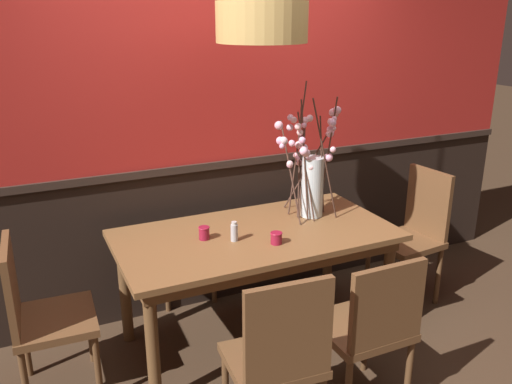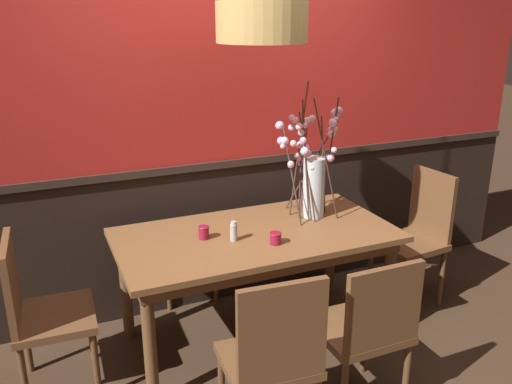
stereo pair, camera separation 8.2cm
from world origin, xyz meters
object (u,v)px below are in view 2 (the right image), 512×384
(vase_with_blossoms, at_px, (312,176))
(condiment_bottle, at_px, (234,232))
(chair_head_east_end, at_px, (417,232))
(candle_holder_nearer_center, at_px, (204,232))
(dining_table, at_px, (256,245))
(chair_near_side_right, at_px, (367,326))
(chair_head_west_end, at_px, (39,308))
(pendant_lamp, at_px, (262,22))
(chair_near_side_left, at_px, (274,355))
(candle_holder_nearer_edge, at_px, (276,238))
(chair_far_side_left, at_px, (183,224))

(vase_with_blossoms, height_order, condiment_bottle, vase_with_blossoms)
(chair_head_east_end, xyz_separation_m, candle_holder_nearer_center, (-1.59, 0.03, 0.26))
(dining_table, distance_m, condiment_bottle, 0.23)
(dining_table, bearing_deg, chair_head_east_end, 0.45)
(chair_near_side_right, relative_size, chair_head_west_end, 0.98)
(chair_near_side_right, relative_size, pendant_lamp, 0.86)
(chair_near_side_left, height_order, candle_holder_nearer_edge, chair_near_side_left)
(chair_near_side_right, height_order, vase_with_blossoms, vase_with_blossoms)
(chair_head_east_end, relative_size, candle_holder_nearer_edge, 13.53)
(chair_head_east_end, xyz_separation_m, chair_far_side_left, (-1.50, 0.82, -0.01))
(chair_far_side_left, relative_size, candle_holder_nearer_center, 12.29)
(candle_holder_nearer_edge, bearing_deg, chair_near_side_right, -70.20)
(vase_with_blossoms, relative_size, candle_holder_nearer_edge, 11.96)
(candle_holder_nearer_center, xyz_separation_m, candle_holder_nearer_edge, (0.36, -0.24, -0.00))
(vase_with_blossoms, bearing_deg, candle_holder_nearer_edge, -142.40)
(vase_with_blossoms, distance_m, candle_holder_nearer_center, 0.81)
(chair_head_west_end, relative_size, candle_holder_nearer_edge, 12.77)
(candle_holder_nearer_edge, height_order, pendant_lamp, pendant_lamp)
(dining_table, xyz_separation_m, chair_near_side_right, (0.26, -0.83, -0.16))
(chair_far_side_left, xyz_separation_m, pendant_lamp, (0.27, -0.84, 1.45))
(dining_table, bearing_deg, chair_head_west_end, 178.84)
(dining_table, distance_m, candle_holder_nearer_edge, 0.24)
(chair_near_side_right, xyz_separation_m, chair_far_side_left, (-0.50, 1.66, 0.02))
(chair_far_side_left, xyz_separation_m, vase_with_blossoms, (0.68, -0.72, 0.50))
(chair_near_side_left, bearing_deg, chair_head_east_end, 29.67)
(chair_head_west_end, height_order, vase_with_blossoms, vase_with_blossoms)
(chair_near_side_right, bearing_deg, condiment_bottle, 119.29)
(candle_holder_nearer_edge, bearing_deg, pendant_lamp, 91.46)
(chair_near_side_left, relative_size, condiment_bottle, 7.93)
(dining_table, height_order, pendant_lamp, pendant_lamp)
(dining_table, xyz_separation_m, candle_holder_nearer_edge, (0.04, -0.20, 0.12))
(chair_near_side_right, bearing_deg, vase_with_blossoms, 78.77)
(condiment_bottle, bearing_deg, candle_holder_nearer_center, 148.00)
(condiment_bottle, bearing_deg, chair_far_side_left, 94.14)
(chair_far_side_left, bearing_deg, pendant_lamp, -72.49)
(chair_near_side_left, bearing_deg, candle_holder_nearer_center, 91.96)
(dining_table, bearing_deg, candle_holder_nearer_center, 173.49)
(chair_head_west_end, bearing_deg, chair_head_east_end, -0.35)
(chair_near_side_right, height_order, condiment_bottle, chair_near_side_right)
(candle_holder_nearer_center, height_order, candle_holder_nearer_edge, candle_holder_nearer_center)
(chair_head_east_end, distance_m, chair_near_side_right, 1.31)
(vase_with_blossoms, xyz_separation_m, pendant_lamp, (-0.42, -0.12, 0.96))
(chair_near_side_right, bearing_deg, candle_holder_nearer_center, 124.10)
(chair_far_side_left, height_order, condiment_bottle, chair_far_side_left)
(candle_holder_nearer_edge, distance_m, condiment_bottle, 0.25)
(vase_with_blossoms, bearing_deg, chair_head_east_end, -7.24)
(chair_near_side_right, relative_size, candle_holder_nearer_center, 11.45)
(chair_near_side_right, distance_m, chair_near_side_left, 0.56)
(chair_near_side_left, xyz_separation_m, candle_holder_nearer_center, (-0.03, 0.92, 0.27))
(chair_head_east_end, relative_size, vase_with_blossoms, 1.13)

